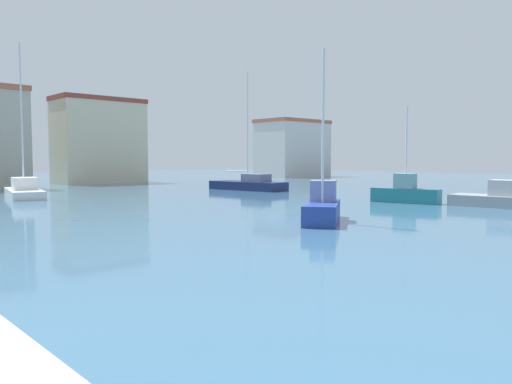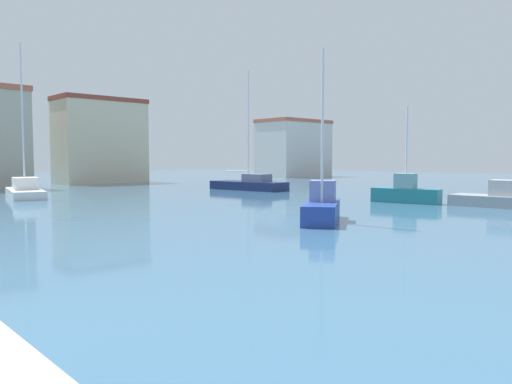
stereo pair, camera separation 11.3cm
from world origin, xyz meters
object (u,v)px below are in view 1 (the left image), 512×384
at_px(sailboat_teal_mid_harbor, 405,192).
at_px(sailboat_navy_behind_lamppost, 249,184).
at_px(sailboat_white_far_right, 24,190).
at_px(sailboat_blue_inner_mooring, 322,207).

bearing_deg(sailboat_teal_mid_harbor, sailboat_navy_behind_lamppost, 85.71).
distance_m(sailboat_white_far_right, sailboat_blue_inner_mooring, 24.00).
bearing_deg(sailboat_white_far_right, sailboat_navy_behind_lamppost, -15.91).
distance_m(sailboat_white_far_right, sailboat_navy_behind_lamppost, 18.02).
relative_size(sailboat_white_far_right, sailboat_navy_behind_lamppost, 1.06).
bearing_deg(sailboat_navy_behind_lamppost, sailboat_white_far_right, 164.09).
height_order(sailboat_white_far_right, sailboat_teal_mid_harbor, sailboat_white_far_right).
xyz_separation_m(sailboat_blue_inner_mooring, sailboat_teal_mid_harbor, (11.08, 2.44, 0.01)).
bearing_deg(sailboat_teal_mid_harbor, sailboat_blue_inner_mooring, -167.56).
bearing_deg(sailboat_blue_inner_mooring, sailboat_navy_behind_lamppost, 56.45).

